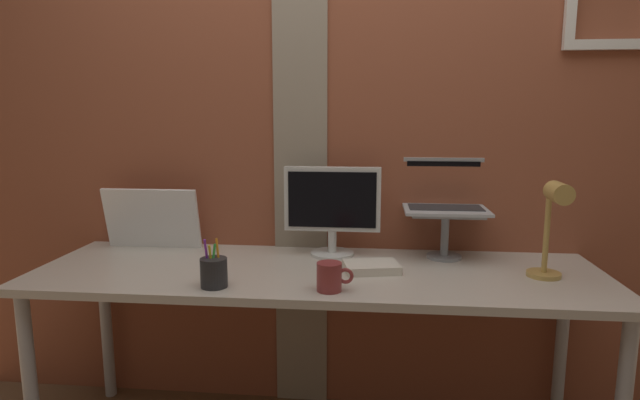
% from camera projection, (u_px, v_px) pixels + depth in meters
% --- Properties ---
extents(brick_wall_back, '(3.53, 0.16, 2.51)m').
position_uv_depth(brick_wall_back, '(348.00, 125.00, 2.25)').
color(brick_wall_back, brown).
rests_on(brick_wall_back, ground_plane).
extents(desk, '(2.14, 0.66, 0.73)m').
position_uv_depth(desk, '(317.00, 286.00, 1.97)').
color(desk, beige).
rests_on(desk, ground_plane).
extents(monitor, '(0.39, 0.18, 0.37)m').
position_uv_depth(monitor, '(332.00, 205.00, 2.13)').
color(monitor, silver).
rests_on(monitor, desk).
extents(laptop_stand, '(0.28, 0.22, 0.19)m').
position_uv_depth(laptop_stand, '(445.00, 227.00, 2.10)').
color(laptop_stand, gray).
rests_on(laptop_stand, desk).
extents(laptop, '(0.33, 0.28, 0.21)m').
position_uv_depth(laptop, '(444.00, 196.00, 2.14)').
color(laptop, '#ADB2B7').
rests_on(laptop, laptop_stand).
extents(whiteboard_panel, '(0.42, 0.07, 0.27)m').
position_uv_depth(whiteboard_panel, '(152.00, 219.00, 2.25)').
color(whiteboard_panel, white).
rests_on(whiteboard_panel, desk).
extents(desk_lamp, '(0.12, 0.20, 0.36)m').
position_uv_depth(desk_lamp, '(553.00, 220.00, 1.79)').
color(desk_lamp, tan).
rests_on(desk_lamp, desk).
extents(pen_cup, '(0.09, 0.09, 0.17)m').
position_uv_depth(pen_cup, '(214.00, 272.00, 1.76)').
color(pen_cup, '#262628').
rests_on(pen_cup, desk).
extents(coffee_mug, '(0.12, 0.08, 0.10)m').
position_uv_depth(coffee_mug, '(330.00, 277.00, 1.72)').
color(coffee_mug, maroon).
rests_on(coffee_mug, desk).
extents(paper_clutter_stack, '(0.23, 0.18, 0.03)m').
position_uv_depth(paper_clutter_stack, '(371.00, 267.00, 1.94)').
color(paper_clutter_stack, silver).
rests_on(paper_clutter_stack, desk).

